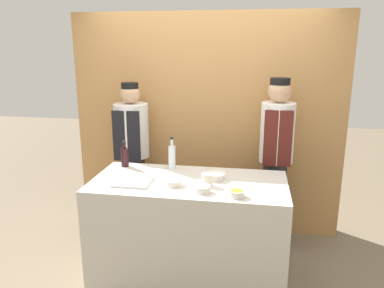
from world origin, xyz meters
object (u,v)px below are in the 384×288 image
object	(u,v)px
sauce_bowl_white	(174,182)
cutting_board	(133,182)
sauce_bowl_green	(203,189)
sauce_bowl_yellow	(237,193)
chef_right	(276,157)
sauce_bowl_purple	(215,176)
bottle_wine	(125,156)
cup_cream	(207,180)
bottle_clear	(172,157)
chef_left	(133,155)

from	to	relation	value
sauce_bowl_white	cutting_board	distance (m)	0.35
sauce_bowl_green	sauce_bowl_yellow	xyz separation A→B (m)	(0.27, -0.05, -0.00)
chef_right	sauce_bowl_purple	bearing A→B (deg)	-127.74
cutting_board	bottle_wine	bearing A→B (deg)	117.05
chef_right	cup_cream	bearing A→B (deg)	-124.35
sauce_bowl_green	sauce_bowl_yellow	bearing A→B (deg)	-10.10
sauce_bowl_green	chef_right	size ratio (longest dim) A/B	0.07
chef_right	bottle_clear	bearing A→B (deg)	-153.47
cup_cream	sauce_bowl_white	bearing A→B (deg)	-171.43
sauce_bowl_white	bottle_wine	distance (m)	0.70
cup_cream	chef_right	distance (m)	1.04
sauce_bowl_purple	sauce_bowl_yellow	world-z (taller)	sauce_bowl_purple
sauce_bowl_purple	chef_left	distance (m)	1.19
chef_left	chef_right	xyz separation A→B (m)	(1.51, 0.00, 0.06)
sauce_bowl_yellow	bottle_wine	xyz separation A→B (m)	(-1.08, 0.57, 0.07)
sauce_bowl_white	chef_left	size ratio (longest dim) A/B	0.08
sauce_bowl_green	sauce_bowl_purple	bearing A→B (deg)	78.01
sauce_bowl_green	sauce_bowl_white	size ratio (longest dim) A/B	0.93
sauce_bowl_white	bottle_wine	bearing A→B (deg)	143.76
sauce_bowl_white	cutting_board	world-z (taller)	sauce_bowl_white
chef_left	cup_cream	bearing A→B (deg)	-42.99
bottle_clear	cup_cream	distance (m)	0.54
cutting_board	chef_left	size ratio (longest dim) A/B	0.18
sauce_bowl_purple	chef_right	world-z (taller)	chef_right
chef_right	sauce_bowl_white	bearing A→B (deg)	-133.55
sauce_bowl_purple	bottle_wine	size ratio (longest dim) A/B	0.67
sauce_bowl_yellow	chef_left	size ratio (longest dim) A/B	0.07
sauce_bowl_white	bottle_clear	bearing A→B (deg)	104.66
cup_cream	chef_left	xyz separation A→B (m)	(-0.92, 0.86, -0.09)
sauce_bowl_purple	sauce_bowl_yellow	size ratio (longest dim) A/B	1.38
sauce_bowl_purple	cup_cream	bearing A→B (deg)	-106.42
bottle_wine	cup_cream	xyz separation A→B (m)	(0.83, -0.37, -0.05)
sauce_bowl_purple	chef_left	world-z (taller)	chef_left
sauce_bowl_yellow	chef_right	xyz separation A→B (m)	(0.34, 1.05, -0.01)
sauce_bowl_purple	bottle_wine	bearing A→B (deg)	166.52
sauce_bowl_green	cutting_board	world-z (taller)	sauce_bowl_green
sauce_bowl_purple	cup_cream	world-z (taller)	cup_cream
bottle_wine	bottle_clear	xyz separation A→B (m)	(0.45, 0.00, 0.02)
sauce_bowl_purple	chef_left	size ratio (longest dim) A/B	0.10
sauce_bowl_white	bottle_wine	world-z (taller)	bottle_wine
bottle_wine	bottle_clear	size ratio (longest dim) A/B	0.82
sauce_bowl_green	bottle_clear	bearing A→B (deg)	124.52
sauce_bowl_green	sauce_bowl_yellow	world-z (taller)	sauce_bowl_green
sauce_bowl_yellow	chef_right	distance (m)	1.10
cutting_board	sauce_bowl_purple	bearing A→B (deg)	17.04
chef_left	bottle_wine	bearing A→B (deg)	-79.52
sauce_bowl_yellow	cup_cream	xyz separation A→B (m)	(-0.25, 0.19, 0.02)
cup_cream	bottle_clear	bearing A→B (deg)	134.96
bottle_wine	cup_cream	size ratio (longest dim) A/B	2.44
sauce_bowl_green	bottle_clear	distance (m)	0.64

